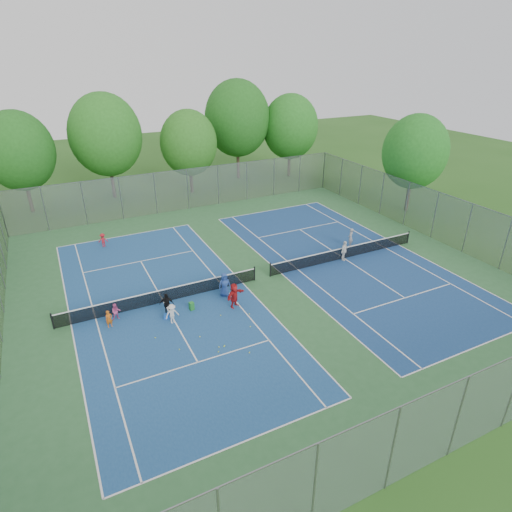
% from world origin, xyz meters
% --- Properties ---
extents(ground, '(120.00, 120.00, 0.00)m').
position_xyz_m(ground, '(0.00, 0.00, 0.00)').
color(ground, '#27561A').
rests_on(ground, ground).
extents(court_pad, '(32.00, 32.00, 0.01)m').
position_xyz_m(court_pad, '(0.00, 0.00, 0.01)').
color(court_pad, '#2D6134').
rests_on(court_pad, ground).
extents(court_left, '(10.97, 23.77, 0.01)m').
position_xyz_m(court_left, '(-7.00, 0.00, 0.02)').
color(court_left, navy).
rests_on(court_left, court_pad).
extents(court_right, '(10.97, 23.77, 0.01)m').
position_xyz_m(court_right, '(7.00, 0.00, 0.02)').
color(court_right, navy).
rests_on(court_right, court_pad).
extents(net_left, '(12.87, 0.10, 0.91)m').
position_xyz_m(net_left, '(-7.00, 0.00, 0.46)').
color(net_left, black).
rests_on(net_left, ground).
extents(net_right, '(12.87, 0.10, 0.91)m').
position_xyz_m(net_right, '(7.00, 0.00, 0.46)').
color(net_right, black).
rests_on(net_right, ground).
extents(fence_north, '(32.00, 0.10, 4.00)m').
position_xyz_m(fence_north, '(0.00, 16.00, 2.00)').
color(fence_north, gray).
rests_on(fence_north, ground).
extents(fence_south, '(32.00, 0.10, 4.00)m').
position_xyz_m(fence_south, '(0.00, -16.00, 2.00)').
color(fence_south, gray).
rests_on(fence_south, ground).
extents(fence_east, '(0.10, 32.00, 4.00)m').
position_xyz_m(fence_east, '(16.00, 0.00, 2.00)').
color(fence_east, gray).
rests_on(fence_east, ground).
extents(tree_nw, '(6.40, 6.40, 9.58)m').
position_xyz_m(tree_nw, '(-14.00, 22.00, 5.89)').
color(tree_nw, '#443326').
rests_on(tree_nw, ground).
extents(tree_nl, '(7.20, 7.20, 10.69)m').
position_xyz_m(tree_nl, '(-6.00, 23.00, 6.54)').
color(tree_nl, '#443326').
rests_on(tree_nl, ground).
extents(tree_nc, '(6.00, 6.00, 8.85)m').
position_xyz_m(tree_nc, '(2.00, 21.00, 5.39)').
color(tree_nc, '#443326').
rests_on(tree_nc, ground).
extents(tree_nr, '(7.60, 7.60, 11.42)m').
position_xyz_m(tree_nr, '(9.00, 24.00, 7.04)').
color(tree_nr, '#443326').
rests_on(tree_nr, ground).
extents(tree_ne, '(6.60, 6.60, 9.77)m').
position_xyz_m(tree_ne, '(15.00, 22.00, 5.97)').
color(tree_ne, '#443326').
rests_on(tree_ne, ground).
extents(tree_side_e, '(6.00, 6.00, 9.20)m').
position_xyz_m(tree_side_e, '(19.00, 6.00, 5.74)').
color(tree_side_e, '#443326').
rests_on(tree_side_e, ground).
extents(ball_crate, '(0.40, 0.40, 0.27)m').
position_xyz_m(ball_crate, '(-7.32, -1.80, 0.13)').
color(ball_crate, blue).
rests_on(ball_crate, ground).
extents(ball_hopper, '(0.31, 0.31, 0.53)m').
position_xyz_m(ball_hopper, '(-5.69, -1.60, 0.26)').
color(ball_hopper, '#24862E').
rests_on(ball_hopper, ground).
extents(student_a, '(0.43, 0.32, 1.09)m').
position_xyz_m(student_a, '(-10.47, -1.22, 0.54)').
color(student_a, '#D35E13').
rests_on(student_a, ground).
extents(student_b, '(0.52, 0.41, 1.06)m').
position_xyz_m(student_b, '(-9.97, -0.60, 0.53)').
color(student_b, '#CE508D').
rests_on(student_b, ground).
extents(student_c, '(0.83, 0.51, 1.24)m').
position_xyz_m(student_c, '(-7.12, -2.41, 0.62)').
color(student_c, silver).
rests_on(student_c, ground).
extents(student_d, '(0.92, 0.66, 1.45)m').
position_xyz_m(student_d, '(-7.15, -1.42, 0.73)').
color(student_d, black).
rests_on(student_d, ground).
extents(student_e, '(0.80, 0.53, 1.63)m').
position_xyz_m(student_e, '(-3.23, -0.96, 0.81)').
color(student_e, '#27458F').
rests_on(student_e, ground).
extents(student_f, '(1.56, 1.08, 1.62)m').
position_xyz_m(student_f, '(-3.19, -2.43, 0.81)').
color(student_f, '#AC181B').
rests_on(student_f, ground).
extents(child_far_baseline, '(0.81, 0.57, 1.15)m').
position_xyz_m(child_far_baseline, '(-9.04, 10.37, 0.58)').
color(child_far_baseline, '#AF1923').
rests_on(child_far_baseline, ground).
extents(instructor, '(0.68, 0.67, 1.58)m').
position_xyz_m(instructor, '(8.72, 1.55, 0.79)').
color(instructor, gray).
rests_on(instructor, ground).
extents(teen_court_b, '(0.98, 0.78, 1.55)m').
position_xyz_m(teen_court_b, '(6.79, -0.19, 0.78)').
color(teen_court_b, white).
rests_on(teen_court_b, ground).
extents(tennis_ball_0, '(0.07, 0.07, 0.07)m').
position_xyz_m(tennis_ball_0, '(-5.33, -5.85, 0.03)').
color(tennis_ball_0, '#C5EE37').
rests_on(tennis_ball_0, ground).
extents(tennis_ball_1, '(0.07, 0.07, 0.07)m').
position_xyz_m(tennis_ball_1, '(-2.76, -3.65, 0.03)').
color(tennis_ball_1, gold).
rests_on(tennis_ball_1, ground).
extents(tennis_ball_2, '(0.07, 0.07, 0.07)m').
position_xyz_m(tennis_ball_2, '(-8.43, -3.44, 0.03)').
color(tennis_ball_2, '#ABC92E').
rests_on(tennis_ball_2, ground).
extents(tennis_ball_3, '(0.07, 0.07, 0.07)m').
position_xyz_m(tennis_ball_3, '(-7.54, -5.02, 0.03)').
color(tennis_ball_3, '#BAE334').
rests_on(tennis_ball_3, ground).
extents(tennis_ball_4, '(0.07, 0.07, 0.07)m').
position_xyz_m(tennis_ball_4, '(-6.19, -4.45, 0.03)').
color(tennis_ball_4, '#E8F138').
rests_on(tennis_ball_4, ground).
extents(tennis_ball_5, '(0.07, 0.07, 0.07)m').
position_xyz_m(tennis_ball_5, '(-5.76, -6.13, 0.03)').
color(tennis_ball_5, '#BDCC2F').
rests_on(tennis_ball_5, ground).
extents(tennis_ball_6, '(0.07, 0.07, 0.07)m').
position_xyz_m(tennis_ball_6, '(-4.32, -6.91, 0.03)').
color(tennis_ball_6, '#EFF238').
rests_on(tennis_ball_6, ground).
extents(tennis_ball_7, '(0.07, 0.07, 0.07)m').
position_xyz_m(tennis_ball_7, '(-3.27, -4.86, 0.03)').
color(tennis_ball_7, yellow).
rests_on(tennis_ball_7, ground).
extents(tennis_ball_8, '(0.07, 0.07, 0.07)m').
position_xyz_m(tennis_ball_8, '(-4.37, -3.02, 0.03)').
color(tennis_ball_8, yellow).
rests_on(tennis_ball_8, ground).
extents(tennis_ball_9, '(0.07, 0.07, 0.07)m').
position_xyz_m(tennis_ball_9, '(-5.58, -5.77, 0.03)').
color(tennis_ball_9, '#CDD732').
rests_on(tennis_ball_9, ground).
extents(tennis_ball_10, '(0.07, 0.07, 0.07)m').
position_xyz_m(tennis_ball_10, '(-5.26, -5.80, 0.03)').
color(tennis_ball_10, '#ACD130').
rests_on(tennis_ball_10, ground).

